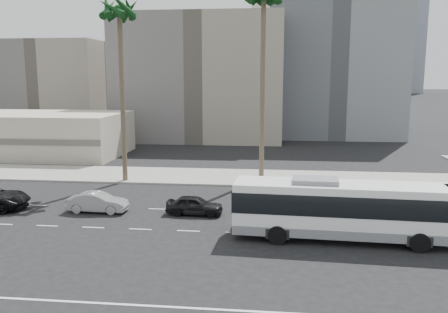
# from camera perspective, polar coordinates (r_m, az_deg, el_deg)

# --- Properties ---
(ground) EXTENTS (700.00, 700.00, 0.00)m
(ground) POSITION_cam_1_polar(r_m,az_deg,el_deg) (28.49, 7.78, -9.38)
(ground) COLOR black
(ground) RESTS_ON ground
(sidewalk_north) EXTENTS (120.00, 7.00, 0.15)m
(sidewalk_north) POSITION_cam_1_polar(r_m,az_deg,el_deg) (43.42, 7.29, -2.63)
(sidewalk_north) COLOR gray
(sidewalk_north) RESTS_ON ground
(commercial_low) EXTENTS (22.00, 12.16, 5.00)m
(commercial_low) POSITION_cam_1_polar(r_m,az_deg,el_deg) (60.80, -22.41, 2.54)
(commercial_low) COLOR #B8AD9A
(commercial_low) RESTS_ON ground
(midrise_beige_west) EXTENTS (24.00, 18.00, 18.00)m
(midrise_beige_west) POSITION_cam_1_polar(r_m,az_deg,el_deg) (72.80, -2.54, 9.44)
(midrise_beige_west) COLOR slate
(midrise_beige_west) RESTS_ON ground
(midrise_gray_center) EXTENTS (20.00, 20.00, 26.00)m
(midrise_gray_center) POSITION_cam_1_polar(r_m,az_deg,el_deg) (79.52, 12.98, 12.11)
(midrise_gray_center) COLOR slate
(midrise_gray_center) RESTS_ON ground
(midrise_beige_far) EXTENTS (18.00, 16.00, 15.00)m
(midrise_beige_far) POSITION_cam_1_polar(r_m,az_deg,el_deg) (85.45, -19.66, 7.92)
(midrise_beige_far) COLOR slate
(midrise_beige_far) RESTS_ON ground
(civic_tower) EXTENTS (42.00, 42.00, 129.00)m
(civic_tower) POSITION_cam_1_polar(r_m,az_deg,el_deg) (278.52, 6.27, 15.68)
(civic_tower) COLOR beige
(civic_tower) RESTS_ON ground
(highrise_right) EXTENTS (26.00, 26.00, 70.00)m
(highrise_right) POSITION_cam_1_polar(r_m,az_deg,el_deg) (262.26, 16.93, 14.87)
(highrise_right) COLOR slate
(highrise_right) RESTS_ON ground
(highrise_far) EXTENTS (22.00, 22.00, 60.00)m
(highrise_far) POSITION_cam_1_polar(r_m,az_deg,el_deg) (296.28, 20.68, 13.05)
(highrise_far) COLOR slate
(highrise_far) RESTS_ON ground
(city_bus) EXTENTS (12.53, 3.42, 3.56)m
(city_bus) POSITION_cam_1_polar(r_m,az_deg,el_deg) (27.69, 14.22, -6.10)
(city_bus) COLOR white
(city_bus) RESTS_ON ground
(car_a) EXTENTS (1.70, 3.90, 1.31)m
(car_a) POSITION_cam_1_polar(r_m,az_deg,el_deg) (32.08, -3.59, -5.91)
(car_a) COLOR black
(car_a) RESTS_ON ground
(car_b) EXTENTS (1.51, 4.16, 1.36)m
(car_b) POSITION_cam_1_polar(r_m,az_deg,el_deg) (33.78, -15.08, -5.38)
(car_b) COLOR gray
(car_b) RESTS_ON ground
(palm_mid) EXTENTS (5.18, 5.18, 15.99)m
(palm_mid) POSITION_cam_1_polar(r_m,az_deg,el_deg) (42.26, -12.56, 16.41)
(palm_mid) COLOR brown
(palm_mid) RESTS_ON ground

